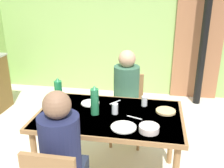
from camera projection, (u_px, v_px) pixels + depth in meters
name	position (u px, v px, depth m)	size (l,w,h in m)	color
ground_plane	(84.00, 168.00, 2.83)	(6.21, 6.21, 0.00)	silver
wall_back	(118.00, 22.00, 4.58)	(4.77, 0.10, 2.63)	#92BB65
door_wooden	(198.00, 43.00, 4.38)	(0.80, 0.05, 2.00)	#9D6542
stove_pipe_column	(206.00, 26.00, 4.02)	(0.12, 0.12, 2.63)	black
dining_table	(109.00, 121.00, 2.47)	(1.39, 0.85, 0.74)	#976D41
chair_far_diner	(127.00, 104.00, 3.24)	(0.40, 0.40, 0.87)	#976D41
person_near_diner	(61.00, 146.00, 1.88)	(0.30, 0.37, 0.77)	#212B3F
person_far_diner	(126.00, 87.00, 3.01)	(0.30, 0.37, 0.77)	#325D46
water_bottle_green_near	(95.00, 101.00, 2.40)	(0.08, 0.08, 0.29)	#257A49
water_bottle_green_far	(58.00, 92.00, 2.59)	(0.08, 0.08, 0.30)	#1D7E44
serving_bowl_center	(149.00, 129.00, 2.14)	(0.17, 0.17, 0.06)	silver
dinner_plate_near_left	(90.00, 103.00, 2.66)	(0.19, 0.19, 0.01)	white
dinner_plate_near_right	(124.00, 127.00, 2.20)	(0.22, 0.22, 0.01)	white
drinking_glass_by_near_diner	(115.00, 109.00, 2.43)	(0.06, 0.06, 0.10)	silver
drinking_glass_by_far_diner	(144.00, 101.00, 2.60)	(0.06, 0.06, 0.10)	silver
bread_plate_sliced	(166.00, 111.00, 2.48)	(0.19, 0.19, 0.02)	#DBB77A
cutlery_knife_near	(134.00, 118.00, 2.37)	(0.15, 0.02, 0.00)	silver
cutlery_fork_near	(115.00, 102.00, 2.70)	(0.15, 0.02, 0.00)	silver
cutlery_knife_far	(51.00, 125.00, 2.25)	(0.15, 0.02, 0.00)	silver
cutlery_fork_far	(72.00, 122.00, 2.30)	(0.15, 0.02, 0.00)	silver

